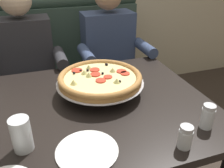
{
  "coord_description": "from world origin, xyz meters",
  "views": [
    {
      "loc": [
        -0.25,
        -1.0,
        1.39
      ],
      "look_at": [
        0.08,
        -0.03,
        0.85
      ],
      "focal_mm": 38.46,
      "sensor_mm": 36.0,
      "label": 1
    }
  ],
  "objects_px": {
    "pizza": "(100,79)",
    "plate_near_right": "(87,149)",
    "diner_left": "(27,65)",
    "diner_right": "(112,55)",
    "shaker_parmesan": "(207,118)",
    "drinking_glass": "(22,136)",
    "booth_bench": "(69,81)",
    "dining_table": "(96,117)",
    "shaker_oregano": "(185,138)"
  },
  "relations": [
    {
      "from": "booth_bench",
      "to": "shaker_oregano",
      "type": "relative_size",
      "value": 14.84
    },
    {
      "from": "diner_right",
      "to": "shaker_oregano",
      "type": "distance_m",
      "value": 1.11
    },
    {
      "from": "booth_bench",
      "to": "diner_left",
      "type": "bearing_deg",
      "value": -140.44
    },
    {
      "from": "diner_left",
      "to": "diner_right",
      "type": "bearing_deg",
      "value": 0.0
    },
    {
      "from": "booth_bench",
      "to": "drinking_glass",
      "type": "distance_m",
      "value": 1.3
    },
    {
      "from": "dining_table",
      "to": "plate_near_right",
      "type": "relative_size",
      "value": 4.78
    },
    {
      "from": "dining_table",
      "to": "shaker_oregano",
      "type": "distance_m",
      "value": 0.5
    },
    {
      "from": "shaker_parmesan",
      "to": "drinking_glass",
      "type": "height_order",
      "value": "drinking_glass"
    },
    {
      "from": "diner_right",
      "to": "drinking_glass",
      "type": "relative_size",
      "value": 9.22
    },
    {
      "from": "shaker_parmesan",
      "to": "shaker_oregano",
      "type": "bearing_deg",
      "value": -154.55
    },
    {
      "from": "shaker_oregano",
      "to": "drinking_glass",
      "type": "distance_m",
      "value": 0.62
    },
    {
      "from": "booth_bench",
      "to": "diner_right",
      "type": "bearing_deg",
      "value": -39.56
    },
    {
      "from": "dining_table",
      "to": "shaker_oregano",
      "type": "relative_size",
      "value": 11.89
    },
    {
      "from": "shaker_oregano",
      "to": "diner_left",
      "type": "bearing_deg",
      "value": 117.1
    },
    {
      "from": "booth_bench",
      "to": "dining_table",
      "type": "height_order",
      "value": "booth_bench"
    },
    {
      "from": "booth_bench",
      "to": "drinking_glass",
      "type": "xyz_separation_m",
      "value": [
        -0.34,
        -1.19,
        0.4
      ]
    },
    {
      "from": "shaker_oregano",
      "to": "booth_bench",
      "type": "bearing_deg",
      "value": 100.07
    },
    {
      "from": "booth_bench",
      "to": "diner_left",
      "type": "height_order",
      "value": "diner_left"
    },
    {
      "from": "diner_right",
      "to": "pizza",
      "type": "relative_size",
      "value": 2.75
    },
    {
      "from": "dining_table",
      "to": "plate_near_right",
      "type": "distance_m",
      "value": 0.35
    },
    {
      "from": "diner_right",
      "to": "diner_left",
      "type": "bearing_deg",
      "value": 180.0
    },
    {
      "from": "plate_near_right",
      "to": "pizza",
      "type": "bearing_deg",
      "value": 67.32
    },
    {
      "from": "booth_bench",
      "to": "shaker_parmesan",
      "type": "distance_m",
      "value": 1.41
    },
    {
      "from": "booth_bench",
      "to": "pizza",
      "type": "relative_size",
      "value": 3.09
    },
    {
      "from": "booth_bench",
      "to": "dining_table",
      "type": "bearing_deg",
      "value": -90.0
    },
    {
      "from": "dining_table",
      "to": "drinking_glass",
      "type": "height_order",
      "value": "drinking_glass"
    },
    {
      "from": "diner_right",
      "to": "pizza",
      "type": "height_order",
      "value": "diner_right"
    },
    {
      "from": "diner_left",
      "to": "diner_right",
      "type": "height_order",
      "value": "same"
    },
    {
      "from": "pizza",
      "to": "drinking_glass",
      "type": "height_order",
      "value": "drinking_glass"
    },
    {
      "from": "pizza",
      "to": "plate_near_right",
      "type": "bearing_deg",
      "value": -112.68
    },
    {
      "from": "shaker_parmesan",
      "to": "shaker_oregano",
      "type": "distance_m",
      "value": 0.18
    },
    {
      "from": "diner_left",
      "to": "shaker_oregano",
      "type": "bearing_deg",
      "value": -62.9
    },
    {
      "from": "diner_left",
      "to": "booth_bench",
      "type": "bearing_deg",
      "value": 39.56
    },
    {
      "from": "booth_bench",
      "to": "dining_table",
      "type": "relative_size",
      "value": 1.25
    },
    {
      "from": "shaker_oregano",
      "to": "plate_near_right",
      "type": "relative_size",
      "value": 0.4
    },
    {
      "from": "shaker_parmesan",
      "to": "plate_near_right",
      "type": "height_order",
      "value": "shaker_parmesan"
    },
    {
      "from": "booth_bench",
      "to": "plate_near_right",
      "type": "height_order",
      "value": "booth_bench"
    },
    {
      "from": "diner_left",
      "to": "diner_right",
      "type": "distance_m",
      "value": 0.64
    },
    {
      "from": "shaker_oregano",
      "to": "pizza",
      "type": "bearing_deg",
      "value": 110.39
    },
    {
      "from": "diner_left",
      "to": "plate_near_right",
      "type": "distance_m",
      "value": 1.03
    },
    {
      "from": "dining_table",
      "to": "diner_left",
      "type": "xyz_separation_m",
      "value": [
        -0.32,
        0.69,
        0.06
      ]
    },
    {
      "from": "dining_table",
      "to": "drinking_glass",
      "type": "xyz_separation_m",
      "value": [
        -0.34,
        -0.23,
        0.15
      ]
    },
    {
      "from": "plate_near_right",
      "to": "drinking_glass",
      "type": "xyz_separation_m",
      "value": [
        -0.22,
        0.09,
        0.05
      ]
    },
    {
      "from": "pizza",
      "to": "plate_near_right",
      "type": "height_order",
      "value": "pizza"
    },
    {
      "from": "drinking_glass",
      "to": "shaker_parmesan",
      "type": "bearing_deg",
      "value": -8.37
    },
    {
      "from": "dining_table",
      "to": "drinking_glass",
      "type": "relative_size",
      "value": 8.3
    },
    {
      "from": "diner_left",
      "to": "drinking_glass",
      "type": "distance_m",
      "value": 0.93
    },
    {
      "from": "dining_table",
      "to": "diner_left",
      "type": "distance_m",
      "value": 0.77
    },
    {
      "from": "diner_left",
      "to": "plate_near_right",
      "type": "height_order",
      "value": "diner_left"
    },
    {
      "from": "pizza",
      "to": "diner_left",
      "type": "bearing_deg",
      "value": 122.25
    }
  ]
}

